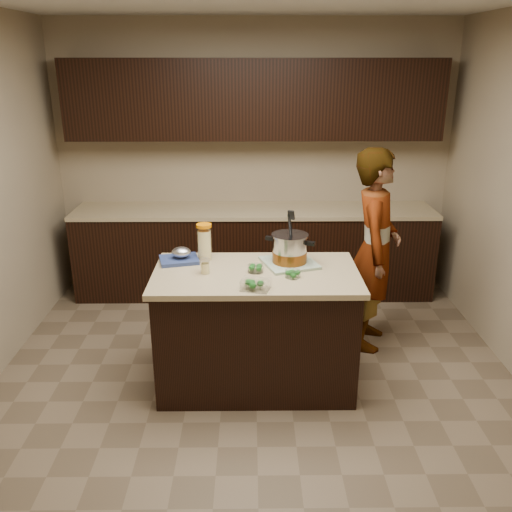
{
  "coord_description": "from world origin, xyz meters",
  "views": [
    {
      "loc": [
        -0.04,
        -3.56,
        2.33
      ],
      "look_at": [
        0.0,
        0.0,
        1.02
      ],
      "focal_mm": 38.0,
      "sensor_mm": 36.0,
      "label": 1
    }
  ],
  "objects_px": {
    "island": "(256,328)",
    "person": "(375,250)",
    "lemonade_pitcher": "(204,243)",
    "stock_pot": "(290,250)"
  },
  "relations": [
    {
      "from": "island",
      "to": "person",
      "type": "xyz_separation_m",
      "value": [
        0.98,
        0.61,
        0.39
      ]
    },
    {
      "from": "person",
      "to": "island",
      "type": "bearing_deg",
      "value": 136.97
    },
    {
      "from": "island",
      "to": "stock_pot",
      "type": "height_order",
      "value": "stock_pot"
    },
    {
      "from": "island",
      "to": "stock_pot",
      "type": "xyz_separation_m",
      "value": [
        0.25,
        0.15,
        0.56
      ]
    },
    {
      "from": "island",
      "to": "lemonade_pitcher",
      "type": "height_order",
      "value": "lemonade_pitcher"
    },
    {
      "from": "lemonade_pitcher",
      "to": "stock_pot",
      "type": "bearing_deg",
      "value": -9.44
    },
    {
      "from": "lemonade_pitcher",
      "to": "island",
      "type": "bearing_deg",
      "value": -33.92
    },
    {
      "from": "person",
      "to": "stock_pot",
      "type": "bearing_deg",
      "value": 137.08
    },
    {
      "from": "stock_pot",
      "to": "lemonade_pitcher",
      "type": "distance_m",
      "value": 0.64
    },
    {
      "from": "island",
      "to": "stock_pot",
      "type": "bearing_deg",
      "value": 31.56
    }
  ]
}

